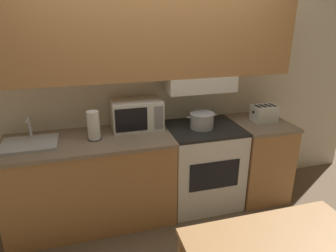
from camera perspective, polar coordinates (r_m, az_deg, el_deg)
name	(u,v)px	position (r m, az deg, el deg)	size (l,w,h in m)	color
ground_plane	(151,191)	(3.66, -3.30, -12.24)	(16.00, 16.00, 0.00)	brown
wall_back	(151,64)	(3.05, -3.34, 11.75)	(5.29, 0.38, 2.55)	silver
lower_counter_main	(92,180)	(3.09, -14.33, -10.02)	(1.58, 0.69, 0.89)	#B27A47
lower_counter_right_stub	(257,158)	(3.58, 16.51, -5.84)	(0.57, 0.69, 0.89)	#B27A47
stove_range	(202,165)	(3.30, 6.49, -7.37)	(0.75, 0.66, 0.89)	white
cooking_pot	(202,120)	(3.06, 6.49, 1.14)	(0.33, 0.25, 0.16)	#B7BABF
microwave	(137,114)	(3.03, -5.96, 2.20)	(0.50, 0.31, 0.30)	white
toaster	(264,113)	(3.41, 17.85, 2.34)	(0.27, 0.18, 0.17)	white
sink_basin	(29,143)	(2.94, -24.89, -3.02)	(0.48, 0.37, 0.22)	#B7BABF
paper_towel_roll	(94,126)	(2.83, -14.00, 0.07)	(0.13, 0.13, 0.27)	black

